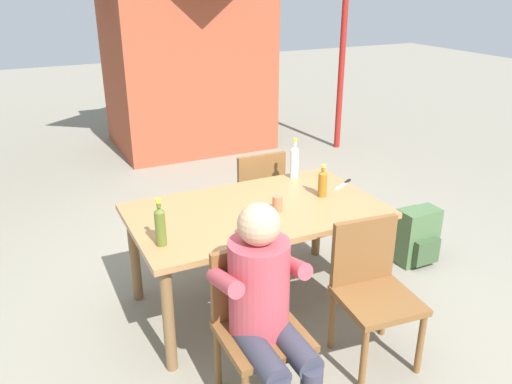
# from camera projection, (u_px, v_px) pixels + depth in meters

# --- Properties ---
(ground_plane) EXTENTS (24.00, 24.00, 0.00)m
(ground_plane) POSITION_uv_depth(u_px,v_px,m) (256.00, 301.00, 3.79)
(ground_plane) COLOR gray
(dining_table) EXTENTS (1.69, 0.98, 0.74)m
(dining_table) POSITION_uv_depth(u_px,v_px,m) (256.00, 220.00, 3.54)
(dining_table) COLOR #A37547
(dining_table) RESTS_ON ground_plane
(chair_near_left) EXTENTS (0.44, 0.44, 0.87)m
(chair_near_left) POSITION_uv_depth(u_px,v_px,m) (257.00, 319.00, 2.79)
(chair_near_left) COLOR brown
(chair_near_left) RESTS_ON ground_plane
(chair_near_right) EXTENTS (0.48, 0.48, 0.87)m
(chair_near_right) POSITION_uv_depth(u_px,v_px,m) (372.00, 285.00, 3.10)
(chair_near_right) COLOR brown
(chair_near_right) RESTS_ON ground_plane
(chair_far_right) EXTENTS (0.45, 0.45, 0.87)m
(chair_far_right) POSITION_uv_depth(u_px,v_px,m) (256.00, 193.00, 4.41)
(chair_far_right) COLOR brown
(chair_far_right) RESTS_ON ground_plane
(person_in_white_shirt) EXTENTS (0.47, 0.61, 1.18)m
(person_in_white_shirt) POSITION_uv_depth(u_px,v_px,m) (266.00, 303.00, 2.64)
(person_in_white_shirt) COLOR #B7424C
(person_in_white_shirt) RESTS_ON ground_plane
(bottle_olive) EXTENTS (0.06, 0.06, 0.29)m
(bottle_olive) POSITION_uv_depth(u_px,v_px,m) (160.00, 225.00, 2.98)
(bottle_olive) COLOR #566623
(bottle_olive) RESTS_ON dining_table
(bottle_clear) EXTENTS (0.06, 0.06, 0.32)m
(bottle_clear) POSITION_uv_depth(u_px,v_px,m) (294.00, 161.00, 3.99)
(bottle_clear) COLOR white
(bottle_clear) RESTS_ON dining_table
(bottle_amber) EXTENTS (0.06, 0.06, 0.24)m
(bottle_amber) POSITION_uv_depth(u_px,v_px,m) (323.00, 183.00, 3.66)
(bottle_amber) COLOR #996019
(bottle_amber) RESTS_ON dining_table
(cup_white) EXTENTS (0.08, 0.08, 0.09)m
(cup_white) POSITION_uv_depth(u_px,v_px,m) (248.00, 230.00, 3.10)
(cup_white) COLOR white
(cup_white) RESTS_ON dining_table
(cup_terracotta) EXTENTS (0.07, 0.07, 0.11)m
(cup_terracotta) POSITION_uv_depth(u_px,v_px,m) (277.00, 204.00, 3.45)
(cup_terracotta) COLOR #BC6B47
(cup_terracotta) RESTS_ON dining_table
(table_knife) EXTENTS (0.22, 0.14, 0.01)m
(table_knife) POSITION_uv_depth(u_px,v_px,m) (344.00, 184.00, 3.91)
(table_knife) COLOR silver
(table_knife) RESTS_ON dining_table
(backpack_by_near_side) EXTENTS (0.30, 0.22, 0.41)m
(backpack_by_near_side) POSITION_uv_depth(u_px,v_px,m) (406.00, 234.00, 4.34)
(backpack_by_near_side) COLOR #47663D
(backpack_by_near_side) RESTS_ON ground_plane
(backpack_by_far_side) EXTENTS (0.33, 0.24, 0.47)m
(backpack_by_far_side) POSITION_uv_depth(u_px,v_px,m) (418.00, 238.00, 4.22)
(backpack_by_far_side) COLOR #47663D
(backpack_by_far_side) RESTS_ON ground_plane
(brick_kiosk) EXTENTS (2.30, 1.75, 2.70)m
(brick_kiosk) POSITION_uv_depth(u_px,v_px,m) (186.00, 40.00, 6.86)
(brick_kiosk) COLOR #9E472D
(brick_kiosk) RESTS_ON ground_plane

